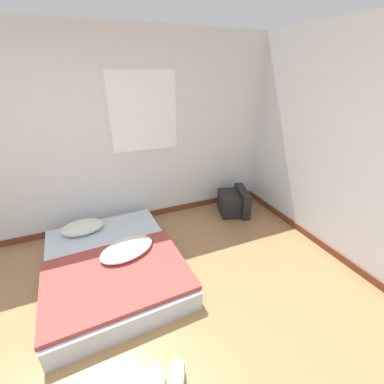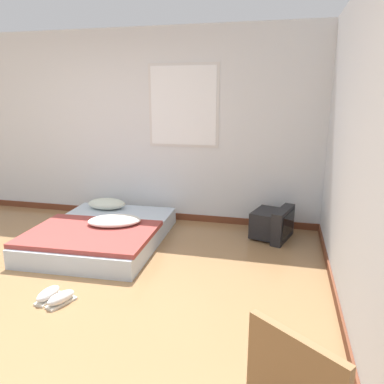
{
  "view_description": "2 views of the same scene",
  "coord_description": "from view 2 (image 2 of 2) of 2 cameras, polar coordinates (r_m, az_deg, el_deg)",
  "views": [
    {
      "loc": [
        0.17,
        -1.07,
        2.12
      ],
      "look_at": [
        1.36,
        1.73,
        0.64
      ],
      "focal_mm": 24.0,
      "sensor_mm": 36.0,
      "label": 1
    },
    {
      "loc": [
        2.28,
        -2.5,
        1.73
      ],
      "look_at": [
        1.27,
        1.61,
        0.63
      ],
      "focal_mm": 35.0,
      "sensor_mm": 36.0,
      "label": 2
    }
  ],
  "objects": [
    {
      "name": "mattress_bed",
      "position": [
        4.65,
        -13.47,
        -5.97
      ],
      "size": [
        1.46,
        1.83,
        0.36
      ],
      "color": "silver",
      "rests_on": "ground_plane"
    },
    {
      "name": "wall_back",
      "position": [
        5.46,
        -10.89,
        9.65
      ],
      "size": [
        8.0,
        0.08,
        2.6
      ],
      "color": "silver",
      "rests_on": "ground_plane"
    },
    {
      "name": "crt_tv",
      "position": [
        4.76,
        12.23,
        -4.71
      ],
      "size": [
        0.55,
        0.6,
        0.4
      ],
      "color": "black",
      "rests_on": "ground_plane"
    },
    {
      "name": "wall_right",
      "position": [
        2.6,
        25.87,
        3.19
      ],
      "size": [
        0.08,
        7.23,
        2.6
      ],
      "color": "silver",
      "rests_on": "ground_plane"
    },
    {
      "name": "ground_plane",
      "position": [
        3.8,
        -25.98,
        -14.14
      ],
      "size": [
        20.0,
        20.0,
        0.0
      ],
      "primitive_type": "plane",
      "color": "#997047"
    },
    {
      "name": "sneaker_pair",
      "position": [
        3.55,
        -20.21,
        -14.71
      ],
      "size": [
        0.32,
        0.31,
        0.1
      ],
      "color": "silver",
      "rests_on": "ground_plane"
    }
  ]
}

